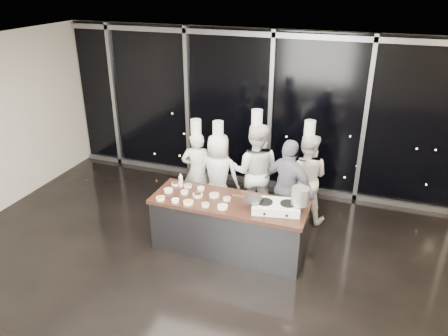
% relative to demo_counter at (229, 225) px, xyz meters
% --- Properties ---
extents(ground, '(9.00, 9.00, 0.00)m').
position_rel_demo_counter_xyz_m(ground, '(0.00, -0.90, -0.45)').
color(ground, black).
rests_on(ground, ground).
extents(room_shell, '(9.02, 7.02, 3.21)m').
position_rel_demo_counter_xyz_m(room_shell, '(0.18, -0.90, 1.79)').
color(room_shell, beige).
rests_on(room_shell, ground).
extents(window_wall, '(8.90, 0.11, 3.20)m').
position_rel_demo_counter_xyz_m(window_wall, '(0.00, 2.53, 1.14)').
color(window_wall, black).
rests_on(window_wall, ground).
extents(demo_counter, '(2.46, 0.86, 0.90)m').
position_rel_demo_counter_xyz_m(demo_counter, '(0.00, 0.00, 0.00)').
color(demo_counter, '#3C3C41').
rests_on(demo_counter, ground).
extents(stove, '(0.77, 0.56, 0.14)m').
position_rel_demo_counter_xyz_m(stove, '(0.76, -0.03, 0.51)').
color(stove, white).
rests_on(stove, demo_counter).
extents(frying_pan, '(0.49, 0.32, 0.05)m').
position_rel_demo_counter_xyz_m(frying_pan, '(0.41, -0.10, 0.61)').
color(frying_pan, gray).
rests_on(frying_pan, stove).
extents(stock_pot, '(0.31, 0.31, 0.26)m').
position_rel_demo_counter_xyz_m(stock_pot, '(1.09, 0.03, 0.72)').
color(stock_pot, '#BABBBD').
rests_on(stock_pot, stove).
extents(prep_bowls, '(1.17, 0.68, 0.05)m').
position_rel_demo_counter_xyz_m(prep_bowls, '(-0.58, -0.07, 0.47)').
color(prep_bowls, white).
rests_on(prep_bowls, demo_counter).
extents(squeeze_bottle, '(0.07, 0.07, 0.24)m').
position_rel_demo_counter_xyz_m(squeeze_bottle, '(-0.92, 0.21, 0.56)').
color(squeeze_bottle, silver).
rests_on(squeeze_bottle, demo_counter).
extents(chef_far_left, '(0.65, 0.52, 1.79)m').
position_rel_demo_counter_xyz_m(chef_far_left, '(-1.00, 1.08, 0.35)').
color(chef_far_left, silver).
rests_on(chef_far_left, ground).
extents(chef_left, '(0.78, 0.51, 1.81)m').
position_rel_demo_counter_xyz_m(chef_left, '(-0.57, 1.04, 0.35)').
color(chef_left, silver).
rests_on(chef_left, ground).
extents(chef_center, '(0.96, 0.79, 2.05)m').
position_rel_demo_counter_xyz_m(chef_center, '(0.09, 1.18, 0.46)').
color(chef_center, silver).
rests_on(chef_center, ground).
extents(guest, '(1.09, 0.77, 1.71)m').
position_rel_demo_counter_xyz_m(guest, '(0.76, 0.83, 0.40)').
color(guest, '#141539').
rests_on(guest, ground).
extents(chef_right, '(0.82, 0.64, 1.89)m').
position_rel_demo_counter_xyz_m(chef_right, '(0.96, 1.38, 0.39)').
color(chef_right, silver).
rests_on(chef_right, ground).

